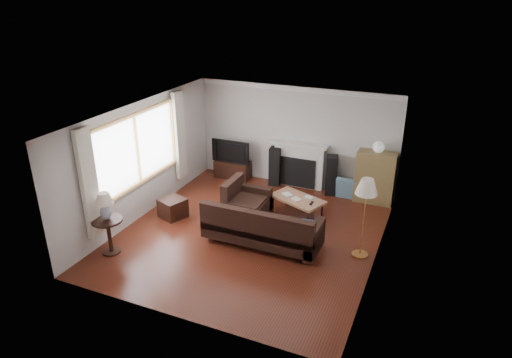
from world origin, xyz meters
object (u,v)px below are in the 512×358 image
at_px(sectional_sofa, 262,225).
at_px(floor_lamp, 364,218).
at_px(side_table, 109,236).
at_px(tv_stand, 233,169).
at_px(bookshelf, 375,177).
at_px(coffee_table, 297,207).

distance_m(sectional_sofa, floor_lamp, 1.92).
relative_size(sectional_sofa, side_table, 3.48).
distance_m(tv_stand, floor_lamp, 4.55).
xyz_separation_m(sectional_sofa, side_table, (-2.52, -1.43, -0.04)).
bearing_deg(bookshelf, side_table, -134.99).
height_order(sectional_sofa, coffee_table, sectional_sofa).
bearing_deg(floor_lamp, bookshelf, 94.51).
bearing_deg(side_table, tv_stand, 82.52).
bearing_deg(floor_lamp, sectional_sofa, -169.88).
bearing_deg(tv_stand, bookshelf, 0.17).
height_order(coffee_table, side_table, side_table).
distance_m(tv_stand, sectional_sofa, 3.38).
relative_size(tv_stand, bookshelf, 0.76).
bearing_deg(sectional_sofa, floor_lamp, 10.12).
bearing_deg(sectional_sofa, tv_stand, 125.71).
height_order(tv_stand, coffee_table, tv_stand).
bearing_deg(floor_lamp, tv_stand, 147.76).
relative_size(tv_stand, coffee_table, 0.81).
bearing_deg(sectional_sofa, bookshelf, 58.88).
bearing_deg(sectional_sofa, side_table, -150.42).
bearing_deg(coffee_table, bookshelf, 67.06).
distance_m(bookshelf, sectional_sofa, 3.22).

